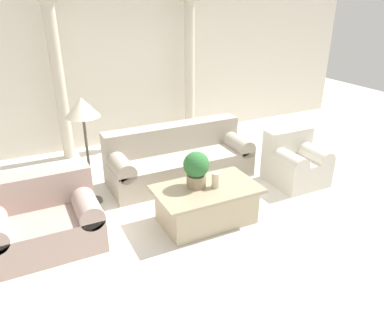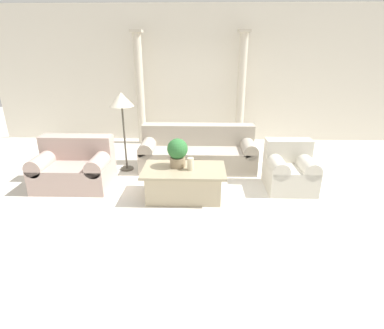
{
  "view_description": "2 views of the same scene",
  "coord_description": "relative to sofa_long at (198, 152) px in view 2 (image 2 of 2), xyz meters",
  "views": [
    {
      "loc": [
        -2.11,
        -4.05,
        2.66
      ],
      "look_at": [
        -0.16,
        -0.13,
        0.67
      ],
      "focal_mm": 35.0,
      "sensor_mm": 36.0,
      "label": 1
    },
    {
      "loc": [
        0.12,
        -4.77,
        2.23
      ],
      "look_at": [
        -0.01,
        -0.23,
        0.46
      ],
      "focal_mm": 28.0,
      "sensor_mm": 36.0,
      "label": 2
    }
  ],
  "objects": [
    {
      "name": "potted_plant",
      "position": [
        -0.31,
        -1.2,
        0.4
      ],
      "size": [
        0.32,
        0.32,
        0.46
      ],
      "color": "#937F60",
      "rests_on": "coffee_table"
    },
    {
      "name": "pillar_candle",
      "position": [
        -0.1,
        -1.32,
        0.25
      ],
      "size": [
        0.1,
        0.1,
        0.19
      ],
      "color": "beige",
      "rests_on": "coffee_table"
    },
    {
      "name": "coffee_table",
      "position": [
        -0.21,
        -1.29,
        -0.08
      ],
      "size": [
        1.29,
        0.78,
        0.48
      ],
      "color": "tan",
      "rests_on": "ground_plane"
    },
    {
      "name": "armchair",
      "position": [
        1.55,
        -0.89,
        0.01
      ],
      "size": [
        0.77,
        0.78,
        0.79
      ],
      "color": "beige",
      "rests_on": "ground_plane"
    },
    {
      "name": "wall_back",
      "position": [
        -0.08,
        2.02,
        1.27
      ],
      "size": [
        10.0,
        0.06,
        3.2
      ],
      "color": "silver",
      "rests_on": "ground_plane"
    },
    {
      "name": "column_left",
      "position": [
        -1.41,
        1.65,
        1.01
      ],
      "size": [
        0.27,
        0.27,
        2.62
      ],
      "color": "beige",
      "rests_on": "ground_plane"
    },
    {
      "name": "floor_lamp",
      "position": [
        -1.4,
        -0.16,
        0.97
      ],
      "size": [
        0.44,
        0.44,
        1.49
      ],
      "color": "#4C473D",
      "rests_on": "ground_plane"
    },
    {
      "name": "ground_plane",
      "position": [
        -0.08,
        -0.82,
        -0.33
      ],
      "size": [
        16.0,
        16.0,
        0.0
      ],
      "primitive_type": "plane",
      "color": "silver"
    },
    {
      "name": "loveseat",
      "position": [
        -2.11,
        -0.89,
        0.01
      ],
      "size": [
        1.23,
        0.84,
        0.83
      ],
      "color": "#BA9F94",
      "rests_on": "ground_plane"
    },
    {
      "name": "column_right",
      "position": [
        0.99,
        1.65,
        1.01
      ],
      "size": [
        0.27,
        0.27,
        2.62
      ],
      "color": "beige",
      "rests_on": "ground_plane"
    },
    {
      "name": "sofa_long",
      "position": [
        0.0,
        0.0,
        0.0
      ],
      "size": [
        2.22,
        0.84,
        0.83
      ],
      "color": "#ADA393",
      "rests_on": "ground_plane"
    }
  ]
}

